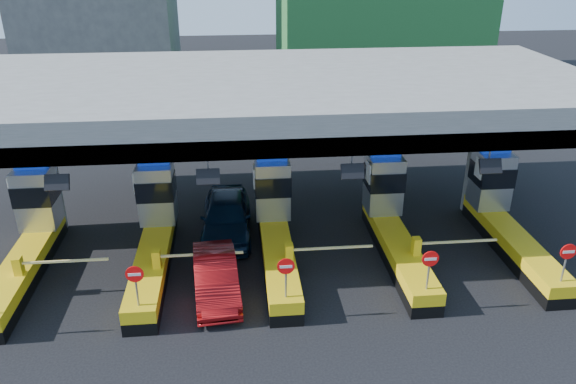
{
  "coord_description": "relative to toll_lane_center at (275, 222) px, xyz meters",
  "views": [
    {
      "loc": [
        -1.5,
        -20.7,
        12.31
      ],
      "look_at": [
        0.52,
        0.0,
        2.89
      ],
      "focal_mm": 35.0,
      "sensor_mm": 36.0,
      "label": 1
    }
  ],
  "objects": [
    {
      "name": "ground",
      "position": [
        -0.0,
        -0.28,
        -1.4
      ],
      "size": [
        120.0,
        120.0,
        0.0
      ],
      "primitive_type": "plane",
      "color": "black",
      "rests_on": "ground"
    },
    {
      "name": "toll_canopy",
      "position": [
        -0.0,
        2.59,
        4.74
      ],
      "size": [
        28.0,
        12.09,
        7.0
      ],
      "color": "slate",
      "rests_on": "ground"
    },
    {
      "name": "toll_lane_far_left",
      "position": [
        -10.0,
        0.0,
        0.0
      ],
      "size": [
        4.43,
        8.0,
        4.16
      ],
      "color": "black",
      "rests_on": "ground"
    },
    {
      "name": "toll_lane_left",
      "position": [
        -5.0,
        0.0,
        0.0
      ],
      "size": [
        4.43,
        8.0,
        4.16
      ],
      "color": "black",
      "rests_on": "ground"
    },
    {
      "name": "toll_lane_center",
      "position": [
        0.0,
        0.0,
        0.0
      ],
      "size": [
        4.43,
        8.0,
        4.16
      ],
      "color": "black",
      "rests_on": "ground"
    },
    {
      "name": "toll_lane_right",
      "position": [
        5.0,
        0.0,
        0.0
      ],
      "size": [
        4.43,
        8.0,
        4.16
      ],
      "color": "black",
      "rests_on": "ground"
    },
    {
      "name": "toll_lane_far_right",
      "position": [
        10.0,
        0.0,
        0.0
      ],
      "size": [
        4.43,
        8.0,
        4.16
      ],
      "color": "black",
      "rests_on": "ground"
    },
    {
      "name": "van",
      "position": [
        -2.08,
        1.71,
        -0.47
      ],
      "size": [
        2.3,
        5.48,
        1.85
      ],
      "primitive_type": "imported",
      "rotation": [
        0.0,
        0.0,
        -0.02
      ],
      "color": "black",
      "rests_on": "ground"
    },
    {
      "name": "red_car",
      "position": [
        -2.46,
        -2.97,
        -0.65
      ],
      "size": [
        1.96,
        4.66,
        1.5
      ],
      "primitive_type": "imported",
      "rotation": [
        0.0,
        0.0,
        0.08
      ],
      "color": "maroon",
      "rests_on": "ground"
    }
  ]
}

